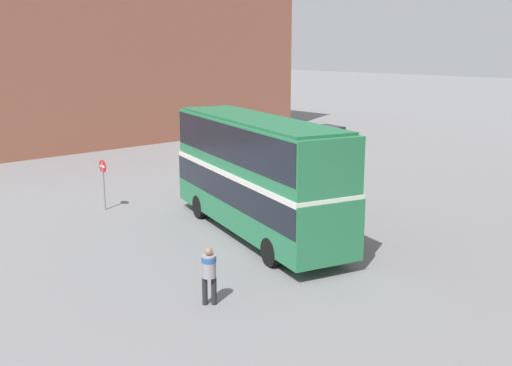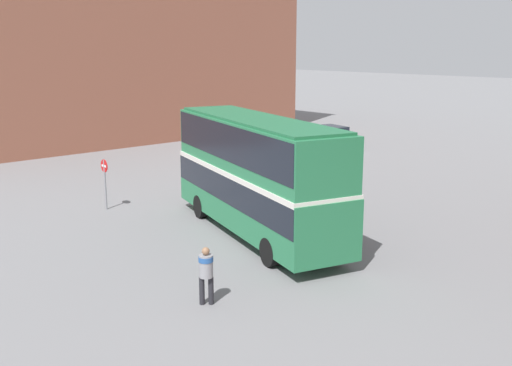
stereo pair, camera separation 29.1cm
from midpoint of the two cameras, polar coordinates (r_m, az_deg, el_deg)
name	(u,v)px [view 1 (the left image)]	position (r m, az deg, el deg)	size (l,w,h in m)	color
ground_plane	(263,227)	(24.30, 0.35, -4.22)	(240.00, 240.00, 0.00)	slate
building_row_left	(101,37)	(48.99, -14.73, 13.32)	(10.92, 31.52, 15.69)	#935642
double_decker_bus	(256,169)	(22.76, -0.37, 1.36)	(10.68, 5.21, 4.54)	#287A4C
pedestrian_foreground	(209,270)	(16.99, -4.99, -8.24)	(0.59, 0.59, 1.70)	#232328
parked_car_kerb_far	(328,137)	(43.03, 6.71, 4.34)	(4.42, 2.48, 1.62)	silver
no_entry_sign	(103,177)	(27.36, -14.64, 0.57)	(0.58, 0.08, 2.27)	gray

